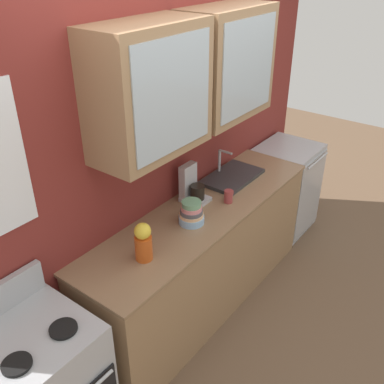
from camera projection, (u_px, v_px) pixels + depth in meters
The scene contains 9 objects.
ground_plane at pixel (202, 301), 3.72m from camera, with size 10.00×10.00×0.00m, color brown.
back_wall_unit at pixel (173, 128), 3.12m from camera, with size 3.84×0.47×2.64m.
counter at pixel (203, 258), 3.49m from camera, with size 2.28×0.60×0.91m.
sink_faucet at pixel (232, 176), 3.69m from camera, with size 0.54×0.33×0.23m.
bowl_stack at pixel (191, 213), 3.08m from camera, with size 0.18×0.18×0.17m.
vase at pixel (143, 242), 2.70m from camera, with size 0.11×0.11×0.26m.
cup_near_sink at pixel (229, 196), 3.34m from camera, with size 0.11×0.07×0.10m.
dishwasher at pixel (285, 188), 4.48m from camera, with size 0.58×0.58×0.91m.
coffee_maker at pixel (192, 188), 3.33m from camera, with size 0.17×0.20×0.29m.
Camera 1 is at (-2.27, -1.60, 2.64)m, focal length 41.08 mm.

